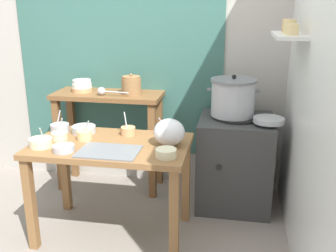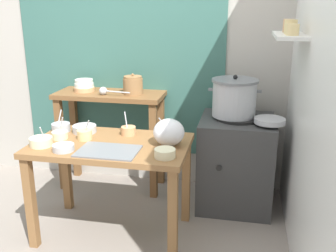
% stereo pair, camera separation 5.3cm
% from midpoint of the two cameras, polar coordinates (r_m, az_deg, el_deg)
% --- Properties ---
extents(ground_plane, '(9.00, 9.00, 0.00)m').
position_cam_midpoint_polar(ground_plane, '(3.06, -8.99, -15.53)').
color(ground_plane, gray).
extents(wall_back, '(4.40, 0.12, 2.60)m').
position_cam_midpoint_polar(wall_back, '(3.61, -2.66, 11.87)').
color(wall_back, '#B2ADA3').
rests_on(wall_back, ground).
extents(wall_right, '(0.30, 3.20, 2.60)m').
position_cam_midpoint_polar(wall_right, '(2.65, 21.23, 8.61)').
color(wall_right, white).
rests_on(wall_right, ground).
extents(prep_table, '(1.10, 0.66, 0.72)m').
position_cam_midpoint_polar(prep_table, '(2.81, -7.74, -4.54)').
color(prep_table, olive).
rests_on(prep_table, ground).
extents(back_shelf_table, '(0.96, 0.40, 0.90)m').
position_cam_midpoint_polar(back_shelf_table, '(3.56, -7.96, 1.37)').
color(back_shelf_table, brown).
rests_on(back_shelf_table, ground).
extents(stove_block, '(0.60, 0.61, 0.78)m').
position_cam_midpoint_polar(stove_block, '(3.34, 10.31, -5.19)').
color(stove_block, '#383838').
rests_on(stove_block, ground).
extents(steamer_pot, '(0.42, 0.37, 0.34)m').
position_cam_midpoint_polar(steamer_pot, '(3.19, 10.13, 4.11)').
color(steamer_pot, '#B7BABF').
rests_on(steamer_pot, stove_block).
extents(clay_pot, '(0.17, 0.17, 0.18)m').
position_cam_midpoint_polar(clay_pot, '(3.42, -4.70, 5.98)').
color(clay_pot, olive).
rests_on(clay_pot, back_shelf_table).
extents(bowl_stack_enamel, '(0.18, 0.18, 0.11)m').
position_cam_midpoint_polar(bowl_stack_enamel, '(3.59, -11.74, 5.79)').
color(bowl_stack_enamel, tan).
rests_on(bowl_stack_enamel, back_shelf_table).
extents(ladle, '(0.29, 0.07, 0.07)m').
position_cam_midpoint_polar(ladle, '(3.41, -8.84, 5.09)').
color(ladle, '#B7BABF').
rests_on(ladle, back_shelf_table).
extents(serving_tray, '(0.40, 0.28, 0.01)m').
position_cam_midpoint_polar(serving_tray, '(2.61, -8.15, -3.63)').
color(serving_tray, slate).
rests_on(serving_tray, prep_table).
extents(plastic_bag, '(0.22, 0.21, 0.19)m').
position_cam_midpoint_polar(plastic_bag, '(2.67, 0.70, -0.92)').
color(plastic_bag, white).
rests_on(plastic_bag, prep_table).
extents(wide_pan, '(0.24, 0.24, 0.04)m').
position_cam_midpoint_polar(wide_pan, '(3.09, 15.11, 0.76)').
color(wide_pan, '#B7BABF').
rests_on(wide_pan, stove_block).
extents(prep_bowl_0, '(0.12, 0.12, 0.16)m').
position_cam_midpoint_polar(prep_bowl_0, '(2.92, -15.03, -1.22)').
color(prep_bowl_0, beige).
rests_on(prep_bowl_0, prep_table).
extents(prep_bowl_1, '(0.18, 0.18, 0.05)m').
position_cam_midpoint_polar(prep_bowl_1, '(3.02, -11.61, -0.37)').
color(prep_bowl_1, '#B7BABF').
rests_on(prep_bowl_1, prep_table).
extents(prep_bowl_2, '(0.14, 0.14, 0.06)m').
position_cam_midpoint_polar(prep_bowl_2, '(2.48, 0.16, -3.93)').
color(prep_bowl_2, beige).
rests_on(prep_bowl_2, prep_table).
extents(prep_bowl_3, '(0.16, 0.16, 0.15)m').
position_cam_midpoint_polar(prep_bowl_3, '(2.81, -17.55, -2.14)').
color(prep_bowl_3, beige).
rests_on(prep_bowl_3, prep_table).
extents(prep_bowl_4, '(0.11, 0.11, 0.15)m').
position_cam_midpoint_polar(prep_bowl_4, '(2.86, -11.56, -1.20)').
color(prep_bowl_4, '#E5C684').
rests_on(prep_bowl_4, prep_table).
extents(prep_bowl_5, '(0.14, 0.14, 0.04)m').
position_cam_midpoint_polar(prep_bowl_5, '(2.68, -14.50, -3.03)').
color(prep_bowl_5, '#B7BABF').
rests_on(prep_bowl_5, prep_table).
extents(prep_bowl_6, '(0.10, 0.10, 0.15)m').
position_cam_midpoint_polar(prep_bowl_6, '(2.87, 0.01, -0.99)').
color(prep_bowl_6, silver).
rests_on(prep_bowl_6, prep_table).
extents(prep_bowl_7, '(0.11, 0.11, 0.17)m').
position_cam_midpoint_polar(prep_bowl_7, '(2.91, -5.28, -0.63)').
color(prep_bowl_7, tan).
rests_on(prep_bowl_7, prep_table).
extents(prep_bowl_8, '(0.14, 0.14, 0.16)m').
position_cam_midpoint_polar(prep_bowl_8, '(3.08, -14.91, -0.14)').
color(prep_bowl_8, '#B7BABF').
rests_on(prep_bowl_8, prep_table).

